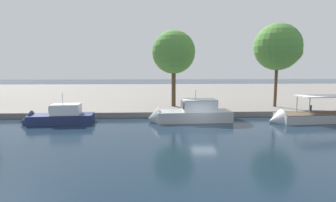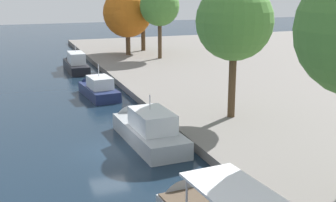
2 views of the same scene
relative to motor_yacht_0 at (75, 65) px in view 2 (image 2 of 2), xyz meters
name	(u,v)px [view 2 (image 2 of 2)]	position (x,y,z in m)	size (l,w,h in m)	color
ground_plane	(108,151)	(30.88, -2.48, -0.69)	(220.00, 220.00, 0.00)	#142333
motor_yacht_0	(75,65)	(0.00, 0.00, 0.00)	(9.45, 2.34, 4.38)	black
motor_yacht_1	(97,90)	(14.99, -0.06, -0.13)	(7.87, 3.12, 4.29)	navy
motor_yacht_2	(146,131)	(29.65, 0.62, 0.03)	(9.55, 3.34, 4.58)	#9EA3A8
tree_0	(160,5)	(-1.69, 12.55, 7.63)	(5.63, 5.63, 10.28)	#4C3823
tree_3	(126,14)	(-6.59, 8.90, 6.09)	(7.33, 7.33, 9.97)	#4C3823
tree_4	(234,21)	(28.48, 8.09, 7.59)	(5.99, 5.99, 10.56)	#4C3823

